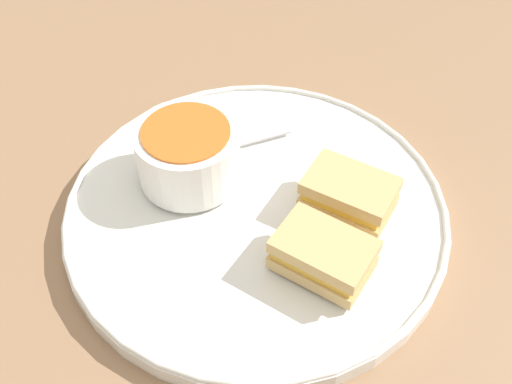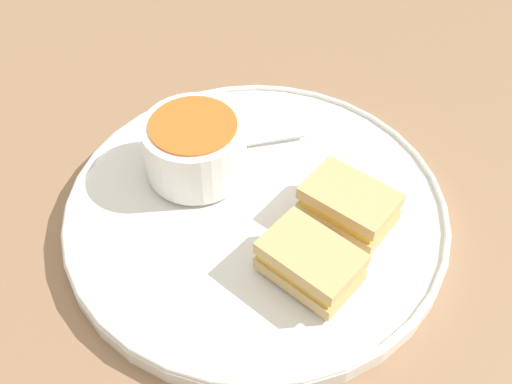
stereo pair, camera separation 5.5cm
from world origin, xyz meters
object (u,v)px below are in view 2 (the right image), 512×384
at_px(soup_bowl, 195,147).
at_px(sandwich_half_near, 310,262).
at_px(spoon, 219,146).
at_px(sandwich_half_far, 348,208).

xyz_separation_m(soup_bowl, sandwich_half_near, (-0.10, -0.13, -0.01)).
distance_m(spoon, sandwich_half_far, 0.15).
xyz_separation_m(spoon, sandwich_half_far, (-0.07, -0.14, 0.01)).
bearing_deg(sandwich_half_far, soup_bowl, 76.12).
bearing_deg(sandwich_half_near, soup_bowl, 50.83).
height_order(sandwich_half_near, sandwich_half_far, same).
xyz_separation_m(sandwich_half_near, sandwich_half_far, (0.06, -0.03, 0.00)).
distance_m(sandwich_half_near, sandwich_half_far, 0.07).
bearing_deg(sandwich_half_far, sandwich_half_near, 158.52).
xyz_separation_m(spoon, sandwich_half_near, (-0.13, -0.11, 0.01)).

